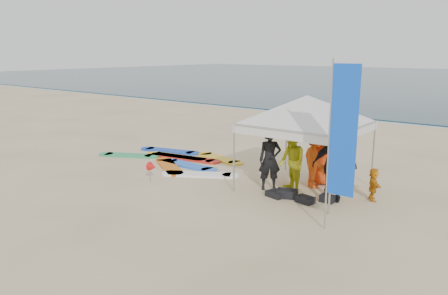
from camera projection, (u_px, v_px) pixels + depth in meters
ground at (134, 204)px, 11.47m from camera, size 120.00×120.00×0.00m
shoreline_foam at (376, 120)px, 25.46m from camera, size 160.00×1.20×0.01m
person_black_a at (270, 160)px, 12.50m from camera, size 0.76×0.74×1.77m
person_yellow at (292, 162)px, 12.33m from camera, size 1.07×1.03×1.74m
person_orange_a at (315, 159)px, 12.71m from camera, size 1.24×1.17×1.69m
person_black_b at (334, 166)px, 11.47m from camera, size 1.24×0.89×1.96m
person_orange_b at (324, 158)px, 12.97m from camera, size 0.95×0.82×1.65m
person_seated at (373, 184)px, 11.66m from camera, size 0.62×0.85×0.89m
canopy_tent at (307, 96)px, 12.17m from camera, size 4.13×4.13×3.12m
feather_flag at (342, 133)px, 9.21m from camera, size 0.64×0.04×3.79m
marker_pennant at (153, 167)px, 13.22m from camera, size 0.28×0.28×0.64m
gear_pile at (294, 196)px, 11.82m from camera, size 1.76×0.84×0.22m
surfboard_spread at (179, 160)px, 15.93m from camera, size 5.83×3.29×0.07m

